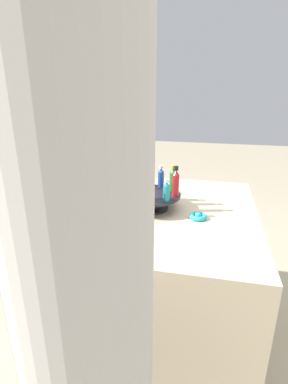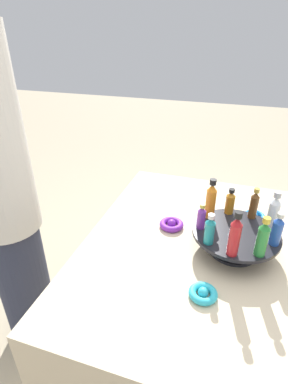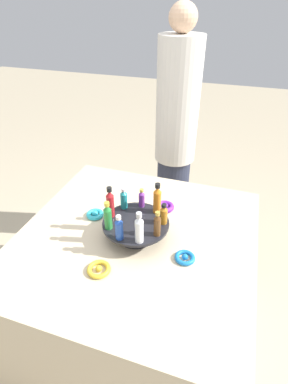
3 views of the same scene
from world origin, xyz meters
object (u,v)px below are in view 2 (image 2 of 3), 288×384
object	(u,v)px
bottle_amber	(230,202)
person_figure	(2,198)
display_stand	(235,238)
ribbon_bow_teal	(203,293)
bottle_red	(235,235)
bottle_teal	(210,230)
bottle_orange	(211,200)
bottle_green	(262,238)
bottle_blue	(277,230)
bottle_clear	(273,213)
bottle_purple	(201,217)
bottle_brown	(254,204)
ribbon_bow_blue	(254,216)
ribbon_bow_purple	(172,224)

from	to	relation	value
bottle_amber	person_figure	bearing A→B (deg)	-170.02
display_stand	ribbon_bow_teal	world-z (taller)	display_stand
bottle_red	ribbon_bow_teal	world-z (taller)	bottle_red
ribbon_bow_teal	bottle_teal	bearing A→B (deg)	94.62
display_stand	bottle_orange	bearing A→B (deg)	146.39
bottle_green	bottle_blue	distance (m)	0.08
bottle_green	bottle_teal	bearing A→B (deg)	176.39
bottle_green	bottle_clear	distance (m)	0.16
bottle_teal	bottle_clear	bearing A→B (deg)	36.39
bottle_amber	ribbon_bow_teal	size ratio (longest dim) A/B	1.18
bottle_green	person_figure	xyz separation A→B (m)	(-1.02, 0.06, -0.07)
bottle_amber	bottle_purple	distance (m)	0.16
bottle_brown	bottle_red	xyz separation A→B (m)	(-0.06, -0.23, 0.02)
bottle_green	bottle_purple	bearing A→B (deg)	156.39
bottle_amber	bottle_orange	xyz separation A→B (m)	(-0.07, -0.05, 0.02)
display_stand	bottle_teal	distance (m)	0.14
bottle_purple	ribbon_bow_blue	size ratio (longest dim) A/B	1.10
bottle_clear	bottle_teal	bearing A→B (deg)	-143.61
bottle_blue	bottle_orange	size ratio (longest dim) A/B	0.77
bottle_blue	bottle_purple	xyz separation A→B (m)	(-0.24, 0.02, -0.01)
display_stand	ribbon_bow_blue	world-z (taller)	display_stand
bottle_clear	person_figure	bearing A→B (deg)	-174.72
bottle_purple	bottle_green	bearing A→B (deg)	-23.61
bottle_amber	ribbon_bow_purple	size ratio (longest dim) A/B	1.06
bottle_teal	bottle_orange	bearing A→B (deg)	96.39
ribbon_bow_teal	bottle_brown	bearing A→B (deg)	71.15
display_stand	ribbon_bow_blue	xyz separation A→B (m)	(0.07, 0.24, -0.04)
bottle_orange	person_figure	distance (m)	0.86
display_stand	ribbon_bow_blue	size ratio (longest dim) A/B	3.44
bottle_red	ribbon_bow_purple	world-z (taller)	bottle_red
bottle_blue	person_figure	world-z (taller)	person_figure
ribbon_bow_teal	bottle_amber	bearing A→B (deg)	84.05
bottle_red	ribbon_bow_blue	bearing A→B (deg)	77.66
ribbon_bow_purple	bottle_brown	bearing A→B (deg)	7.85
bottle_teal	bottle_amber	bearing A→B (deg)	76.39
bottle_brown	bottle_orange	world-z (taller)	bottle_orange
display_stand	bottle_orange	world-z (taller)	bottle_orange
ribbon_bow_blue	ribbon_bow_purple	size ratio (longest dim) A/B	0.91
bottle_purple	bottle_orange	bearing A→B (deg)	76.39
display_stand	bottle_purple	xyz separation A→B (m)	(-0.12, -0.01, 0.07)
bottle_blue	person_figure	size ratio (longest dim) A/B	0.07
bottle_amber	bottle_purple	size ratio (longest dim) A/B	1.06
bottle_blue	bottle_red	bearing A→B (deg)	-143.61
display_stand	person_figure	world-z (taller)	person_figure
bottle_clear	ribbon_bow_purple	bearing A→B (deg)	177.14
bottle_red	person_figure	bearing A→B (deg)	175.20
display_stand	bottle_orange	size ratio (longest dim) A/B	1.94
bottle_teal	person_figure	world-z (taller)	person_figure
bottle_blue	ribbon_bow_purple	size ratio (longest dim) A/B	1.23
bottle_brown	bottle_amber	world-z (taller)	bottle_brown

